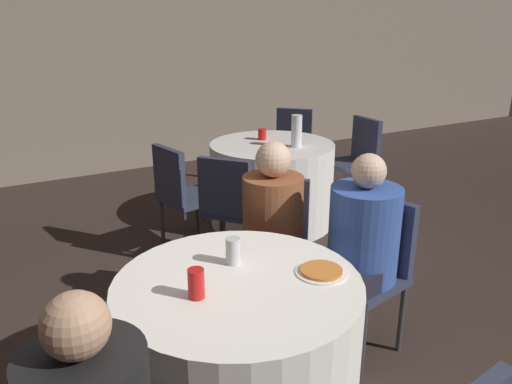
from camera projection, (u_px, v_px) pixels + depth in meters
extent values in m
cube|color=gray|center=(62.00, 55.00, 5.49)|extent=(16.00, 0.06, 2.80)
cylinder|color=white|center=(239.00, 356.00, 2.20)|extent=(1.06, 1.06, 0.74)
cylinder|color=white|center=(272.00, 184.00, 4.49)|extent=(1.10, 1.10, 0.74)
cube|color=#2D3347|center=(360.00, 280.00, 2.70)|extent=(0.47, 0.47, 0.04)
cube|color=#2D3347|center=(384.00, 233.00, 2.74)|extent=(0.13, 0.38, 0.41)
cylinder|color=#333338|center=(363.00, 343.00, 2.55)|extent=(0.03, 0.03, 0.42)
cylinder|color=#333338|center=(314.00, 314.00, 2.80)|extent=(0.03, 0.03, 0.42)
cylinder|color=#333338|center=(401.00, 318.00, 2.76)|extent=(0.03, 0.03, 0.42)
cylinder|color=#333338|center=(353.00, 294.00, 3.01)|extent=(0.03, 0.03, 0.42)
cube|color=#2D3347|center=(272.00, 257.00, 2.96)|extent=(0.56, 0.56, 0.04)
cube|color=#2D3347|center=(278.00, 210.00, 3.06)|extent=(0.32, 0.29, 0.41)
cylinder|color=#333338|center=(296.00, 309.00, 2.85)|extent=(0.03, 0.03, 0.42)
cylinder|color=#333338|center=(238.00, 302.00, 2.92)|extent=(0.03, 0.03, 0.42)
cylinder|color=#333338|center=(303.00, 280.00, 3.16)|extent=(0.03, 0.03, 0.42)
cylinder|color=#333338|center=(251.00, 275.00, 3.23)|extent=(0.03, 0.03, 0.42)
cube|color=#2D3347|center=(190.00, 198.00, 3.93)|extent=(0.47, 0.47, 0.04)
cube|color=#2D3347|center=(169.00, 175.00, 3.75)|extent=(0.12, 0.38, 0.41)
cylinder|color=#333338|center=(197.00, 214.00, 4.23)|extent=(0.03, 0.03, 0.42)
cylinder|color=#333338|center=(221.00, 226.00, 3.99)|extent=(0.03, 0.03, 0.42)
cylinder|color=#333338|center=(162.00, 224.00, 4.03)|extent=(0.03, 0.03, 0.42)
cylinder|color=#333338|center=(185.00, 237.00, 3.78)|extent=(0.03, 0.03, 0.42)
cube|color=#2D3347|center=(350.00, 164.00, 4.84)|extent=(0.41, 0.41, 0.04)
cube|color=#2D3347|center=(366.00, 139.00, 4.85)|extent=(0.06, 0.38, 0.41)
cylinder|color=#333338|center=(345.00, 194.00, 4.70)|extent=(0.03, 0.03, 0.42)
cylinder|color=#333338|center=(324.00, 184.00, 4.99)|extent=(0.03, 0.03, 0.42)
cylinder|color=#333338|center=(373.00, 189.00, 4.85)|extent=(0.03, 0.03, 0.42)
cylinder|color=#333338|center=(352.00, 179.00, 5.14)|extent=(0.03, 0.03, 0.42)
cube|color=#2D3347|center=(290.00, 152.00, 5.26)|extent=(0.57, 0.57, 0.04)
cube|color=#2D3347|center=(294.00, 128.00, 5.35)|extent=(0.31, 0.30, 0.41)
cylinder|color=#333338|center=(303.00, 179.00, 5.14)|extent=(0.03, 0.03, 0.42)
cylinder|color=#333338|center=(271.00, 177.00, 5.22)|extent=(0.03, 0.03, 0.42)
cylinder|color=#333338|center=(308.00, 170.00, 5.45)|extent=(0.03, 0.03, 0.42)
cylinder|color=#333338|center=(278.00, 168.00, 5.53)|extent=(0.03, 0.03, 0.42)
cube|color=#2D3347|center=(234.00, 209.00, 3.70)|extent=(0.56, 0.56, 0.04)
cube|color=#2D3347|center=(224.00, 188.00, 3.46)|extent=(0.29, 0.32, 0.41)
cylinder|color=#333338|center=(223.00, 226.00, 3.98)|extent=(0.03, 0.03, 0.42)
cylinder|color=#333338|center=(264.00, 232.00, 3.87)|extent=(0.03, 0.03, 0.42)
cylinder|color=#333338|center=(205.00, 243.00, 3.68)|extent=(0.03, 0.03, 0.42)
cylinder|color=#333338|center=(248.00, 250.00, 3.57)|extent=(0.03, 0.03, 0.42)
sphere|color=tan|center=(76.00, 325.00, 1.27)|extent=(0.18, 0.18, 0.18)
cylinder|color=black|center=(331.00, 328.00, 2.64)|extent=(0.24, 0.24, 0.46)
cube|color=black|center=(348.00, 275.00, 2.61)|extent=(0.38, 0.41, 0.12)
cylinder|color=#33519E|center=(364.00, 234.00, 2.61)|extent=(0.37, 0.37, 0.51)
sphere|color=#DBB293|center=(369.00, 171.00, 2.50)|extent=(0.18, 0.18, 0.18)
cylinder|color=#282828|center=(265.00, 307.00, 2.83)|extent=(0.24, 0.24, 0.46)
cube|color=#282828|center=(269.00, 254.00, 2.84)|extent=(0.46, 0.46, 0.12)
cylinder|color=brown|center=(273.00, 216.00, 2.88)|extent=(0.35, 0.35, 0.48)
sphere|color=#DBB293|center=(273.00, 159.00, 2.77)|extent=(0.20, 0.20, 0.20)
cylinder|color=white|center=(321.00, 272.00, 2.15)|extent=(0.23, 0.23, 0.01)
cylinder|color=orange|center=(321.00, 270.00, 2.15)|extent=(0.18, 0.18, 0.01)
cylinder|color=red|center=(196.00, 284.00, 1.94)|extent=(0.07, 0.07, 0.12)
cylinder|color=silver|center=(233.00, 251.00, 2.22)|extent=(0.07, 0.07, 0.12)
cylinder|color=white|center=(297.00, 131.00, 4.21)|extent=(0.09, 0.09, 0.27)
cylinder|color=red|center=(262.00, 134.00, 4.49)|extent=(0.08, 0.08, 0.10)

